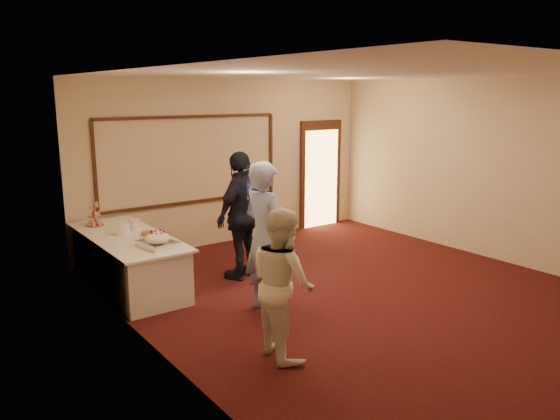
# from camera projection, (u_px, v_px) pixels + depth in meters

# --- Properties ---
(floor) EXTENTS (7.00, 7.00, 0.00)m
(floor) POSITION_uv_depth(u_px,v_px,m) (361.00, 294.00, 7.62)
(floor) COLOR black
(floor) RESTS_ON ground
(room_walls) EXTENTS (6.04, 7.04, 3.02)m
(room_walls) POSITION_uv_depth(u_px,v_px,m) (366.00, 149.00, 7.19)
(room_walls) COLOR beige
(room_walls) RESTS_ON floor
(wall_molding) EXTENTS (3.45, 0.04, 1.55)m
(wall_molding) POSITION_uv_depth(u_px,v_px,m) (192.00, 160.00, 9.57)
(wall_molding) COLOR #382511
(wall_molding) RESTS_ON room_walls
(doorway) EXTENTS (1.05, 0.07, 2.20)m
(doorway) POSITION_uv_depth(u_px,v_px,m) (321.00, 175.00, 11.36)
(doorway) COLOR #382511
(doorway) RESTS_ON floor
(buffet_table) EXTENTS (0.99, 2.54, 0.77)m
(buffet_table) POSITION_uv_depth(u_px,v_px,m) (128.00, 261.00, 7.84)
(buffet_table) COLOR white
(buffet_table) RESTS_ON floor
(pavlova_tray) EXTENTS (0.45, 0.57, 0.20)m
(pavlova_tray) POSITION_uv_depth(u_px,v_px,m) (158.00, 240.00, 7.18)
(pavlova_tray) COLOR silver
(pavlova_tray) RESTS_ON buffet_table
(cupcake_stand) EXTENTS (0.27, 0.27, 0.39)m
(cupcake_stand) POSITION_uv_depth(u_px,v_px,m) (94.00, 217.00, 8.29)
(cupcake_stand) COLOR #C04943
(cupcake_stand) RESTS_ON buffet_table
(plate_stack_a) EXTENTS (0.19, 0.19, 0.16)m
(plate_stack_a) POSITION_uv_depth(u_px,v_px,m) (123.00, 229.00, 7.79)
(plate_stack_a) COLOR white
(plate_stack_a) RESTS_ON buffet_table
(plate_stack_b) EXTENTS (0.19, 0.19, 0.16)m
(plate_stack_b) POSITION_uv_depth(u_px,v_px,m) (134.00, 224.00, 8.08)
(plate_stack_b) COLOR white
(plate_stack_b) RESTS_ON buffet_table
(tart) EXTENTS (0.25, 0.25, 0.05)m
(tart) POSITION_uv_depth(u_px,v_px,m) (149.00, 234.00, 7.73)
(tart) COLOR white
(tart) RESTS_ON buffet_table
(man) EXTENTS (0.52, 0.74, 1.95)m
(man) POSITION_uv_depth(u_px,v_px,m) (265.00, 238.00, 6.85)
(man) COLOR #98B1E8
(man) RESTS_ON floor
(woman) EXTENTS (0.72, 0.87, 1.61)m
(woman) POSITION_uv_depth(u_px,v_px,m) (283.00, 283.00, 5.73)
(woman) COLOR white
(woman) RESTS_ON floor
(guest) EXTENTS (1.22, 0.86, 1.92)m
(guest) POSITION_uv_depth(u_px,v_px,m) (242.00, 215.00, 8.14)
(guest) COLOR black
(guest) RESTS_ON floor
(camera_flash) EXTENTS (0.08, 0.06, 0.05)m
(camera_flash) POSITION_uv_depth(u_px,v_px,m) (259.00, 183.00, 8.07)
(camera_flash) COLOR white
(camera_flash) RESTS_ON guest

